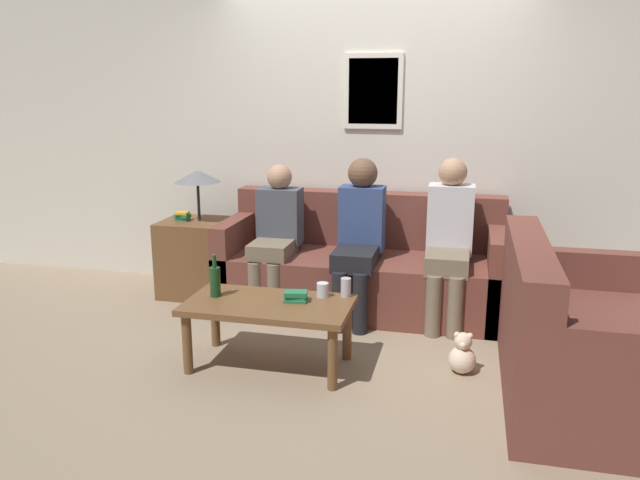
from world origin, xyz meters
TOP-DOWN VIEW (x-y plane):
  - ground_plane at (0.00, 0.00)m, footprint 16.00×16.00m
  - wall_back at (0.00, 0.97)m, footprint 9.00×0.08m
  - couch_main at (0.00, 0.51)m, footprint 2.21×0.86m
  - couch_side at (1.43, -0.68)m, footprint 0.86×1.53m
  - coffee_table at (-0.38, -0.71)m, footprint 1.04×0.56m
  - side_table_with_lamp at (-1.44, 0.50)m, footprint 0.51×0.51m
  - wine_bottle at (-0.75, -0.68)m, footprint 0.07×0.07m
  - drinking_glass at (-0.08, -0.54)m, footprint 0.08×0.08m
  - book_stack at (-0.22, -0.65)m, footprint 0.16×0.12m
  - soda_can at (0.07, -0.49)m, footprint 0.07×0.07m
  - person_left at (-0.66, 0.35)m, footprint 0.34×0.58m
  - person_middle at (0.01, 0.31)m, footprint 0.34×0.64m
  - person_right at (0.68, 0.37)m, footprint 0.34×0.63m
  - teddy_bear at (0.82, -0.53)m, footprint 0.17×0.17m

SIDE VIEW (x-z plane):
  - ground_plane at x=0.00m, z-range 0.00..0.00m
  - teddy_bear at x=0.82m, z-range -0.02..0.25m
  - couch_main at x=0.00m, z-range -0.13..0.76m
  - couch_side at x=1.43m, z-range -0.13..0.76m
  - coffee_table at x=-0.38m, z-range 0.15..0.58m
  - side_table_with_lamp at x=-1.44m, z-range -0.15..0.92m
  - book_stack at x=-0.22m, z-range 0.43..0.49m
  - drinking_glass at x=-0.08m, z-range 0.43..0.52m
  - soda_can at x=0.07m, z-range 0.43..0.55m
  - wine_bottle at x=-0.75m, z-range 0.40..0.67m
  - person_left at x=-0.66m, z-range 0.06..1.20m
  - person_right at x=0.68m, z-range 0.05..1.28m
  - person_middle at x=0.01m, z-range 0.06..1.27m
  - wall_back at x=0.00m, z-range 0.00..2.60m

